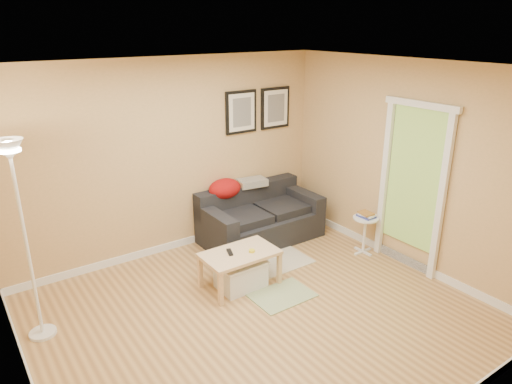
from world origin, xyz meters
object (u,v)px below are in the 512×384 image
sofa (261,215)px  floor_lamp (27,249)px  coffee_table (240,269)px  storage_bin (241,274)px  book_stack (366,215)px  side_table (364,235)px

sofa → floor_lamp: size_ratio=0.83×
coffee_table → floor_lamp: (-2.16, 0.36, 0.74)m
sofa → floor_lamp: floor_lamp is taller
storage_bin → book_stack: (1.89, -0.20, 0.38)m
storage_bin → side_table: size_ratio=1.07×
side_table → coffee_table: bearing=172.4°
coffee_table → storage_bin: bearing=-109.6°
book_stack → storage_bin: bearing=159.0°
coffee_table → book_stack: book_stack is taller
coffee_table → floor_lamp: size_ratio=0.43×
side_table → book_stack: 0.30m
sofa → floor_lamp: 3.21m
storage_bin → coffee_table: bearing=71.0°
sofa → side_table: bearing=-51.8°
sofa → side_table: (0.91, -1.15, -0.12)m
sofa → book_stack: sofa is taller
side_table → floor_lamp: bearing=171.4°
book_stack → side_table: bearing=-163.6°
storage_bin → floor_lamp: size_ratio=0.27×
sofa → storage_bin: sofa is taller
sofa → side_table: sofa is taller
storage_bin → floor_lamp: 2.32m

